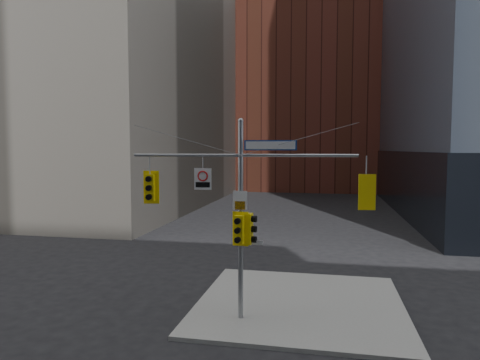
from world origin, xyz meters
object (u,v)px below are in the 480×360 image
at_px(traffic_light_pole_front, 239,230).
at_px(regulatory_sign_arm, 203,178).
at_px(signal_assembly, 241,200).
at_px(traffic_light_east_arm, 366,192).
at_px(traffic_light_west_arm, 150,188).
at_px(street_sign_blade, 270,145).
at_px(traffic_light_pole_side, 250,229).

height_order(traffic_light_pole_front, regulatory_sign_arm, regulatory_sign_arm).
distance_m(signal_assembly, traffic_light_east_arm, 4.28).
xyz_separation_m(signal_assembly, regulatory_sign_arm, (-1.38, -0.02, 0.76)).
bearing_deg(traffic_light_pole_front, traffic_light_west_arm, -178.62).
bearing_deg(signal_assembly, traffic_light_east_arm, 0.02).
relative_size(signal_assembly, traffic_light_west_arm, 6.50).
height_order(traffic_light_east_arm, traffic_light_pole_front, traffic_light_east_arm).
distance_m(traffic_light_west_arm, regulatory_sign_arm, 2.07).
xyz_separation_m(traffic_light_east_arm, street_sign_blade, (-3.21, 0.00, 1.55)).
height_order(signal_assembly, traffic_light_east_arm, signal_assembly).
distance_m(traffic_light_pole_side, regulatory_sign_arm, 2.46).
bearing_deg(signal_assembly, traffic_light_west_arm, 179.78).
distance_m(traffic_light_pole_front, regulatory_sign_arm, 2.25).
xyz_separation_m(traffic_light_east_arm, traffic_light_pole_side, (-3.93, 0.00, -1.40)).
relative_size(signal_assembly, traffic_light_pole_side, 7.30).
bearing_deg(traffic_light_east_arm, street_sign_blade, -9.13).
xyz_separation_m(traffic_light_east_arm, regulatory_sign_arm, (-5.64, -0.02, 0.37)).
bearing_deg(traffic_light_pole_front, regulatory_sign_arm, 175.94).
bearing_deg(traffic_light_pole_front, traffic_light_pole_side, 45.66).
relative_size(traffic_light_pole_side, traffic_light_pole_front, 0.90).
relative_size(traffic_light_pole_side, regulatory_sign_arm, 1.41).
bearing_deg(regulatory_sign_arm, traffic_light_pole_front, -14.19).
relative_size(street_sign_blade, regulatory_sign_arm, 2.34).
relative_size(traffic_light_pole_front, regulatory_sign_arm, 1.57).
bearing_deg(traffic_light_east_arm, regulatory_sign_arm, -8.87).
bearing_deg(traffic_light_pole_front, traffic_light_east_arm, 9.67).
bearing_deg(street_sign_blade, traffic_light_pole_side, 174.88).
xyz_separation_m(signal_assembly, traffic_light_pole_side, (0.33, 0.00, -1.02)).
bearing_deg(traffic_light_pole_side, traffic_light_west_arm, 96.32).
distance_m(signal_assembly, traffic_light_west_arm, 3.43).
bearing_deg(traffic_light_west_arm, regulatory_sign_arm, -8.26).
relative_size(signal_assembly, traffic_light_pole_front, 6.57).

